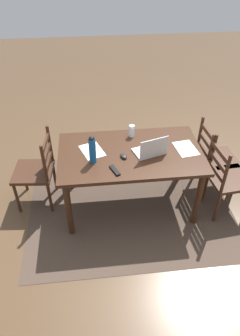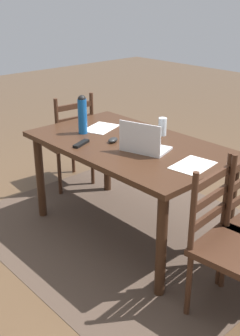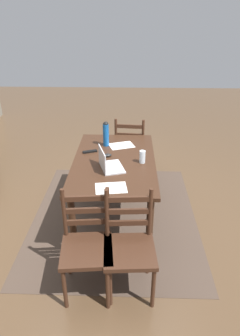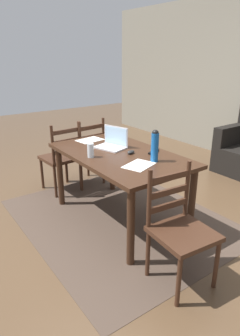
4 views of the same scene
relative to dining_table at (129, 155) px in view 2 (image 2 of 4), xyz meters
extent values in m
plane|color=brown|center=(0.00, 0.00, -0.68)|extent=(14.00, 14.00, 0.00)
cube|color=#47382D|center=(0.00, 0.00, -0.68)|extent=(2.40, 1.97, 0.01)
cube|color=#382114|center=(0.00, 0.00, 0.08)|extent=(1.56, 0.92, 0.04)
cylinder|color=#382114|center=(-0.70, -0.38, -0.31)|extent=(0.07, 0.07, 0.74)
cylinder|color=#382114|center=(0.70, -0.38, -0.31)|extent=(0.07, 0.07, 0.74)
cylinder|color=#382114|center=(-0.70, 0.38, -0.31)|extent=(0.07, 0.07, 0.74)
cylinder|color=#382114|center=(0.70, 0.38, -0.31)|extent=(0.07, 0.07, 0.74)
cube|color=#3D2316|center=(-1.11, 0.18, -0.23)|extent=(0.48, 0.48, 0.04)
cylinder|color=#3D2316|center=(-0.90, 0.01, -0.46)|extent=(0.04, 0.04, 0.43)
cylinder|color=#3D2316|center=(-0.94, 0.39, -0.46)|extent=(0.04, 0.04, 0.43)
cylinder|color=#3D2316|center=(-0.89, 0.01, 0.02)|extent=(0.04, 0.04, 0.50)
cylinder|color=#3D2316|center=(-0.93, 0.39, 0.02)|extent=(0.04, 0.04, 0.50)
cube|color=#3D2316|center=(-0.91, 0.20, -0.08)|extent=(0.06, 0.36, 0.05)
cube|color=#3D2316|center=(-0.91, 0.20, 0.05)|extent=(0.06, 0.36, 0.05)
cube|color=#3D2316|center=(-0.91, 0.20, 0.17)|extent=(0.06, 0.36, 0.05)
cube|color=#3D2316|center=(1.11, -0.18, -0.23)|extent=(0.48, 0.48, 0.04)
cylinder|color=#3D2316|center=(1.31, -0.01, -0.46)|extent=(0.04, 0.04, 0.43)
cylinder|color=#3D2316|center=(1.28, -0.39, -0.46)|extent=(0.04, 0.04, 0.43)
cylinder|color=#3D2316|center=(0.94, 0.02, -0.46)|extent=(0.04, 0.04, 0.43)
cylinder|color=#3D2316|center=(0.90, -0.36, -0.46)|extent=(0.04, 0.04, 0.43)
cylinder|color=#3D2316|center=(0.93, 0.02, 0.02)|extent=(0.04, 0.04, 0.50)
cylinder|color=#3D2316|center=(0.89, -0.35, 0.02)|extent=(0.04, 0.04, 0.50)
cube|color=#3D2316|center=(0.91, -0.17, -0.08)|extent=(0.06, 0.36, 0.05)
cube|color=#3D2316|center=(0.91, -0.17, 0.05)|extent=(0.06, 0.36, 0.05)
cube|color=#3D2316|center=(0.91, -0.17, 0.17)|extent=(0.06, 0.36, 0.05)
cylinder|color=#3D2316|center=(-0.93, 0.02, -0.46)|extent=(0.04, 0.04, 0.43)
cylinder|color=#3D2316|center=(-0.92, 0.02, 0.02)|extent=(0.04, 0.04, 0.50)
cube|color=silver|center=(-0.20, 0.01, 0.11)|extent=(0.37, 0.30, 0.02)
cube|color=silver|center=(-0.23, 0.11, 0.22)|extent=(0.31, 0.10, 0.21)
cube|color=#A5CCEA|center=(-0.23, 0.11, 0.22)|extent=(0.28, 0.09, 0.19)
cylinder|color=#145199|center=(0.41, 0.12, 0.24)|extent=(0.07, 0.07, 0.28)
sphere|color=black|center=(0.41, 0.12, 0.38)|extent=(0.06, 0.06, 0.06)
cylinder|color=silver|center=(-0.05, -0.31, 0.17)|extent=(0.07, 0.07, 0.14)
ellipsoid|color=black|center=(0.09, 0.08, 0.12)|extent=(0.09, 0.11, 0.03)
cube|color=black|center=(0.20, 0.30, 0.11)|extent=(0.10, 0.17, 0.02)
cube|color=white|center=(0.41, -0.07, 0.10)|extent=(0.30, 0.35, 0.00)
cube|color=white|center=(-0.61, 0.00, 0.10)|extent=(0.25, 0.32, 0.00)
camera|label=1|loc=(0.41, 2.68, 2.07)|focal=33.21mm
camera|label=2|loc=(-2.12, 2.03, 1.15)|focal=43.98mm
camera|label=3|loc=(-3.11, -0.17, 1.61)|focal=32.86mm
camera|label=4|loc=(2.43, -1.73, 1.06)|focal=32.12mm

